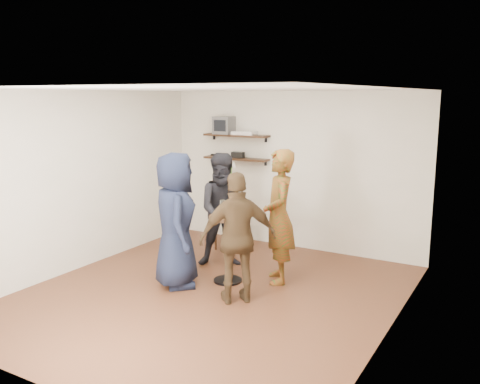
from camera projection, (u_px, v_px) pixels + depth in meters
name	position (u px, v px, depth m)	size (l,w,h in m)	color
room	(209.00, 196.00, 6.30)	(4.58, 5.08, 2.68)	#452516
shelf_upper	(236.00, 135.00, 8.71)	(1.20, 0.25, 0.04)	black
shelf_lower	(236.00, 159.00, 8.79)	(1.20, 0.25, 0.04)	black
crt_monitor	(224.00, 125.00, 8.80)	(0.32, 0.30, 0.30)	#59595B
dvd_deck	(245.00, 133.00, 8.62)	(0.40, 0.24, 0.06)	silver
radio	(238.00, 155.00, 8.76)	(0.22, 0.10, 0.10)	black
power_strip	(218.00, 155.00, 9.02)	(0.30, 0.05, 0.03)	black
side_table	(231.00, 222.00, 8.43)	(0.52, 0.52, 0.54)	black
vase_lilies	(230.00, 198.00, 8.35)	(0.20, 0.20, 1.02)	white
drinks_table	(228.00, 240.00, 6.90)	(0.51, 0.51, 0.93)	black
wine_glass_fl	(223.00, 205.00, 6.81)	(0.07, 0.07, 0.22)	silver
wine_glass_fr	(231.00, 207.00, 6.74)	(0.07, 0.07, 0.21)	silver
wine_glass_bl	(228.00, 205.00, 6.87)	(0.07, 0.07, 0.21)	silver
wine_glass_br	(230.00, 205.00, 6.82)	(0.07, 0.07, 0.22)	silver
person_plaid	(279.00, 216.00, 6.87)	(0.67, 0.44, 1.83)	#B22914
person_dark	(225.00, 210.00, 7.54)	(0.83, 0.64, 1.70)	black
person_navy	(175.00, 220.00, 6.71)	(0.88, 0.57, 1.81)	#161C31
person_brown	(238.00, 238.00, 6.19)	(0.95, 0.40, 1.63)	#412F1C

